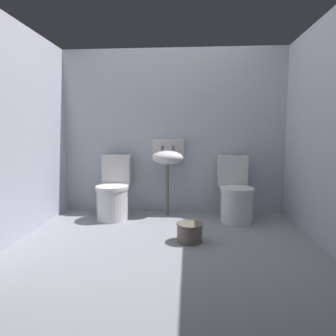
% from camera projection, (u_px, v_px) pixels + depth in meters
% --- Properties ---
extents(ground_plane, '(3.32, 2.78, 0.08)m').
position_uv_depth(ground_plane, '(166.00, 247.00, 2.89)').
color(ground_plane, gray).
extents(wall_back, '(3.32, 0.10, 2.16)m').
position_uv_depth(wall_back, '(173.00, 132.00, 3.99)').
color(wall_back, '#A8B2BC').
rests_on(wall_back, ground).
extents(wall_left, '(0.10, 2.58, 2.16)m').
position_uv_depth(wall_left, '(16.00, 131.00, 2.96)').
color(wall_left, '#ADACBF').
rests_on(wall_left, ground).
extents(wall_right, '(0.10, 2.58, 2.16)m').
position_uv_depth(wall_right, '(329.00, 131.00, 2.75)').
color(wall_right, '#A9B1BE').
rests_on(wall_right, ground).
extents(toilet_left, '(0.41, 0.60, 0.78)m').
position_uv_depth(toilet_left, '(114.00, 192.00, 3.73)').
color(toilet_left, silver).
rests_on(toilet_left, ground).
extents(toilet_right, '(0.42, 0.61, 0.78)m').
position_uv_depth(toilet_right, '(235.00, 194.00, 3.62)').
color(toilet_right, silver).
rests_on(toilet_right, ground).
extents(sink, '(0.42, 0.35, 0.99)m').
position_uv_depth(sink, '(168.00, 157.00, 3.82)').
color(sink, '#625850').
rests_on(sink, ground).
extents(bucket, '(0.26, 0.26, 0.19)m').
position_uv_depth(bucket, '(190.00, 232.00, 2.91)').
color(bucket, '#625850').
rests_on(bucket, ground).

